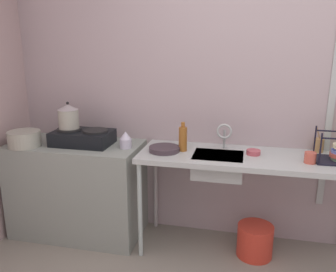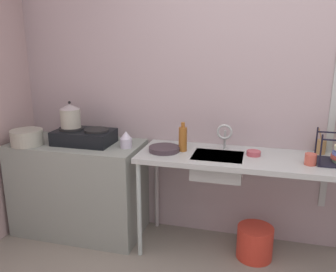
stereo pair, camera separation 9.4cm
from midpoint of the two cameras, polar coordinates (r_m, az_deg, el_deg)
The scene contains 16 objects.
wall_back at distance 2.95m, azimuth 17.81°, elevation 5.74°, with size 5.24×0.10×2.45m, color #A69496.
wall_metal_strip at distance 2.94m, azimuth 26.72°, elevation 7.23°, with size 0.05×0.01×1.96m, color #A9B0AC.
counter_concrete at distance 3.23m, azimuth -13.52°, elevation -8.22°, with size 1.13×0.56×0.83m, color gray.
counter_sink at distance 2.74m, azimuth 13.92°, elevation -4.51°, with size 1.68×0.56×0.83m.
stove at distance 3.04m, azimuth -12.74°, elevation -0.06°, with size 0.49×0.31×0.13m.
pot_on_left_burner at distance 3.05m, azimuth -14.90°, elevation 3.24°, with size 0.17×0.17×0.23m.
pot_beside_stove at distance 3.14m, azimuth -21.37°, elevation -0.21°, with size 0.27×0.27×0.13m.
percolator at distance 2.86m, azimuth -5.97°, elevation -0.60°, with size 0.10×0.10×0.14m.
sink_basin at distance 2.73m, azimuth 9.10°, elevation -4.86°, with size 0.38×0.30×0.17m, color #A9B0AC.
faucet at distance 2.79m, azimuth 10.24°, elevation 0.42°, with size 0.12×0.07×0.22m.
frying_pan at distance 2.76m, azimuth 0.35°, elevation -2.15°, with size 0.25×0.25×0.04m, color #3A2E35.
cup_by_rack at distance 2.67m, azimuth 23.31°, elevation -3.53°, with size 0.08×0.08×0.08m, color #BF5140.
small_bowl_on_drainboard at distance 2.75m, azimuth 14.83°, elevation -2.75°, with size 0.11×0.11×0.04m, color #B14952.
bottle_by_sink at distance 2.75m, azimuth 3.43°, elevation -0.44°, with size 0.07×0.07×0.23m.
utensil_jar at distance 2.96m, azimuth 24.61°, elevation -1.60°, with size 0.08×0.08×0.20m.
bucket_on_floor at distance 2.98m, azimuth 14.97°, elevation -16.52°, with size 0.28×0.28×0.26m, color red.
Camera 2 is at (-0.11, -1.31, 1.67)m, focal length 37.11 mm.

